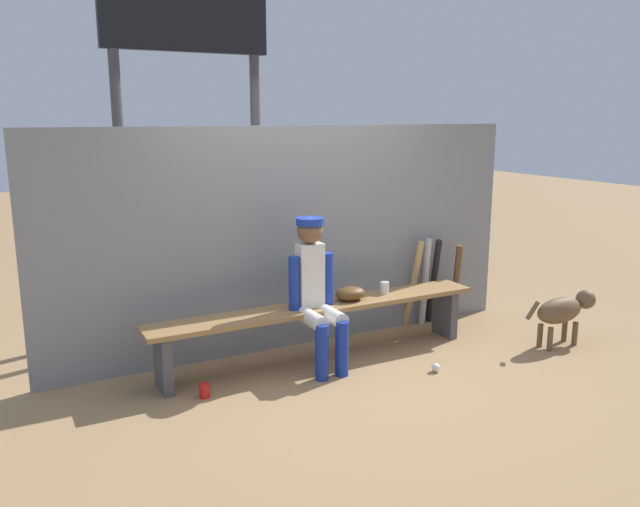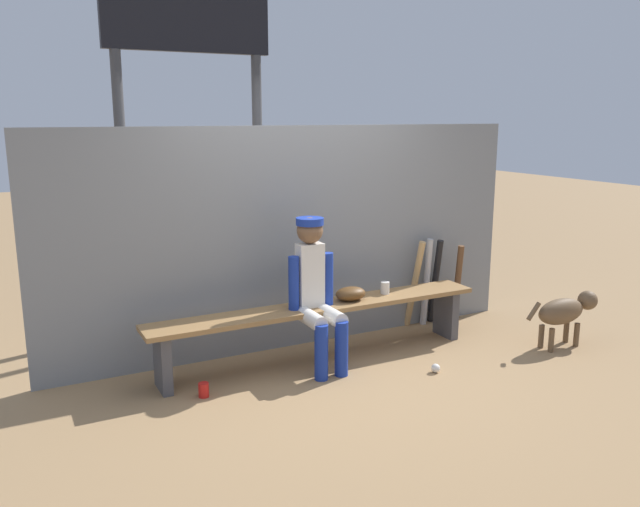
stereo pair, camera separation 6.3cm
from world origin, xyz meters
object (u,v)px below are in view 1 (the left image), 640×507
Objects in this scene: cup_on_ground at (205,390)px; dog at (564,310)px; bat_aluminum_black at (434,281)px; dugout_bench at (320,316)px; cup_on_bench at (384,288)px; bat_wood_dark at (456,284)px; scoreboard at (194,71)px; bat_aluminum_silver at (425,282)px; baseball at (436,368)px; player_seated at (316,288)px; baseball_glove at (350,294)px; bat_wood_tan at (413,284)px.

dog is at bearing -8.02° from cup_on_ground.
dugout_bench is at bearing -166.51° from bat_aluminum_black.
dugout_bench is 27.52× the size of cup_on_bench.
bat_wood_dark is 1.07m from cup_on_bench.
dugout_bench is 3.75× the size of bat_wood_dark.
bat_aluminum_silver is at bearing -31.25° from scoreboard.
dugout_bench is 2.66m from scoreboard.
cup_on_ground is at bearing 166.99° from baseball.
player_seated reaches higher than bat_aluminum_silver.
bat_aluminum_silver is at bearing -176.27° from bat_aluminum_black.
cup_on_bench is (-0.70, -0.31, 0.11)m from bat_aluminum_silver.
player_seated is at bearing -130.26° from dugout_bench.
scoreboard is (-1.27, 2.21, 2.47)m from baseball.
baseball_glove is 0.35× the size of bat_wood_dark.
baseball is (-0.51, -1.04, -0.41)m from bat_wood_tan.
bat_wood_tan is 0.25× the size of scoreboard.
dog is at bearing -39.76° from scoreboard.
player_seated is at bearing -163.52° from bat_aluminum_black.
bat_wood_dark is at bearing -20.79° from bat_aluminum_black.
dugout_bench reaches higher than cup_on_ground.
bat_aluminum_silver is (1.08, 0.35, -0.11)m from baseball_glove.
bat_wood_tan reaches higher than dugout_bench.
baseball is at bearing -86.96° from cup_on_bench.
cup_on_ground is at bearing 171.98° from dog.
dugout_bench reaches higher than baseball.
bat_aluminum_black is (1.20, 0.36, -0.12)m from baseball_glove.
player_seated is at bearing -160.81° from bat_wood_tan.
scoreboard reaches higher than bat_aluminum_black.
bat_wood_tan is 0.49m from bat_wood_dark.
baseball_glove is 1.01m from bat_wood_tan.
baseball is at bearing -122.41° from bat_aluminum_silver.
scoreboard reaches higher than bat_wood_dark.
bat_aluminum_silver is at bearing 18.01° from baseball_glove.
bat_aluminum_silver is (1.48, 0.46, -0.24)m from player_seated.
baseball is at bearing -60.09° from scoreboard.
dugout_bench is 0.70m from cup_on_bench.
cup_on_ground is (-1.03, -0.15, -0.64)m from player_seated.
bat_aluminum_silver is 1.33m from dog.
bat_wood_dark reaches higher than baseball.
baseball_glove is 1.26m from bat_aluminum_black.
cup_on_ground is 3.09m from scoreboard.
cup_on_bench is at bearing -150.57° from bat_wood_tan.
dog reaches higher than baseball.
dugout_bench is 27.52× the size of cup_on_ground.
player_seated is 17.08× the size of baseball.
bat_wood_dark is (0.33, -0.08, -0.04)m from bat_aluminum_silver.
scoreboard reaches higher than cup_on_bench.
dugout_bench is at bearing 13.03° from cup_on_ground.
player_seated is 0.35× the size of scoreboard.
scoreboard is (0.58, 1.79, 2.45)m from cup_on_ground.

